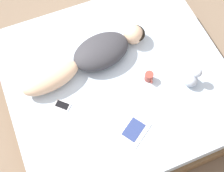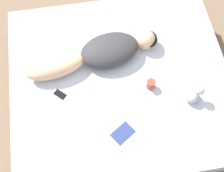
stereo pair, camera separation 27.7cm
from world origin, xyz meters
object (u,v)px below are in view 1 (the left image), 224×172
open_magazine (124,124)px  coffee_mug (149,77)px  person (91,57)px  cell_phone (62,105)px

open_magazine → coffee_mug: (-0.31, 0.38, 0.04)m
person → coffee_mug: 0.56m
open_magazine → coffee_mug: size_ratio=4.36×
coffee_mug → open_magazine: bearing=-50.4°
open_magazine → cell_phone: same height
open_magazine → person: bearing=150.5°
person → open_magazine: 0.69m
coffee_mug → cell_phone: size_ratio=0.72×
open_magazine → cell_phone: (-0.36, -0.44, 0.00)m
open_magazine → coffee_mug: bearing=96.3°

